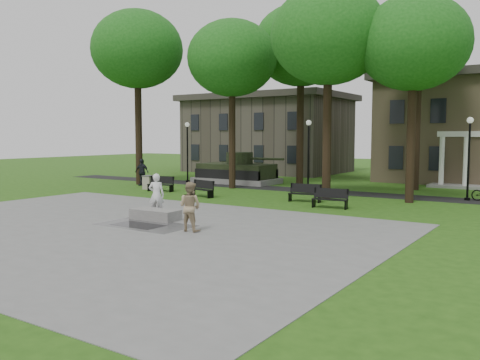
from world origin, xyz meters
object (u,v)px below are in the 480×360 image
Objects in this scene: concrete_block at (155,214)px; trash_bin at (148,182)px; skateboarder at (156,195)px; park_bench_0 at (161,183)px; friend_watching at (190,207)px.

concrete_block is 2.29× the size of trash_bin.
skateboarder is 10.60m from park_bench_0.
skateboarder is 1.06× the size of park_bench_0.
trash_bin is at bearing 154.85° from park_bench_0.
skateboarder is 1.02× the size of friend_watching.
skateboarder is (-0.66, 0.80, 0.75)m from concrete_block.
park_bench_0 is at bearing -15.90° from trash_bin.
friend_watching is at bearing 120.73° from skateboarder.
trash_bin is (-1.60, 0.46, -0.04)m from park_bench_0.
skateboarder reaches higher than trash_bin.
friend_watching reaches higher than trash_bin.
friend_watching is 14.60m from park_bench_0.
trash_bin is (-9.22, 9.24, 0.24)m from concrete_block.
concrete_block is at bearing -45.05° from trash_bin.
skateboarder is at bearing 129.67° from concrete_block.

